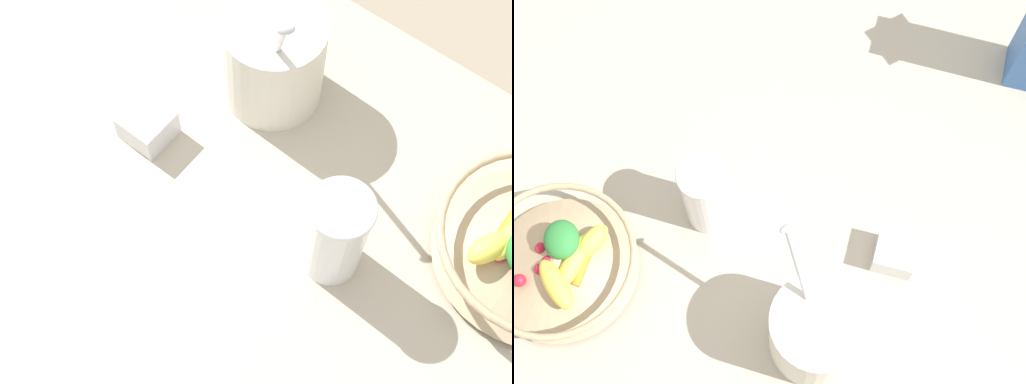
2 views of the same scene
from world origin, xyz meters
The scene contains 5 objects.
ground_plane centered at (0.00, 0.00, 0.00)m, with size 6.00×6.00×0.00m, color gray.
countertop centered at (0.00, 0.00, 0.02)m, with size 1.15×1.15×0.03m.
yogurt_tub centered at (0.10, -0.39, 0.10)m, with size 0.14×0.14×0.24m.
drinking_cup centered at (-0.09, -0.24, 0.11)m, with size 0.07×0.07×0.14m.
spice_jar centered at (0.18, -0.24, 0.05)m, with size 0.06×0.06×0.04m.
Camera 1 is at (-0.21, 0.04, 0.81)m, focal length 50.00 mm.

